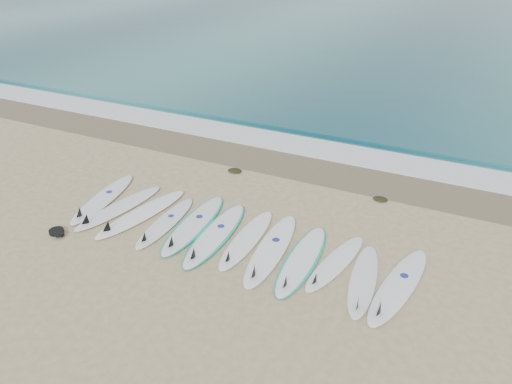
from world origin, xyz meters
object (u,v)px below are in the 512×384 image
at_px(surfboard_0, 102,199).
at_px(leash_coil, 57,232).
at_px(surfboard_11, 398,286).
at_px(surfboard_6, 246,240).

distance_m(surfboard_0, leash_coil, 1.59).
distance_m(surfboard_11, leash_coil, 7.23).
relative_size(surfboard_0, leash_coil, 5.97).
xyz_separation_m(surfboard_0, surfboard_11, (7.23, -0.19, 0.00)).
bearing_deg(surfboard_11, leash_coil, -161.10).
xyz_separation_m(surfboard_6, surfboard_11, (3.24, -0.15, 0.00)).
relative_size(surfboard_0, surfboard_11, 0.99).
relative_size(surfboard_6, leash_coil, 5.55).
bearing_deg(surfboard_0, surfboard_6, -10.50).
height_order(surfboard_0, surfboard_11, surfboard_11).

